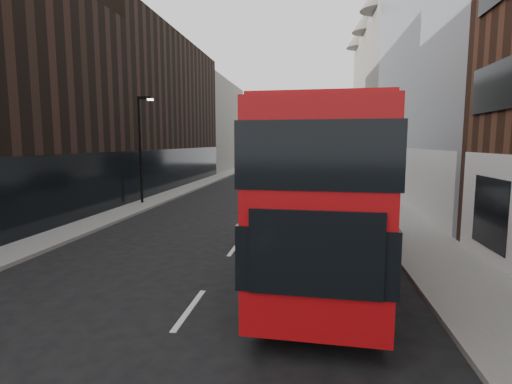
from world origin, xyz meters
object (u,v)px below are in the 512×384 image
at_px(street_lamp, 141,142).
at_px(car_c, 313,184).
at_px(red_bus, 324,183).
at_px(car_a, 276,200).
at_px(grey_bus, 295,162).
at_px(car_b, 322,197).

relative_size(street_lamp, car_c, 1.31).
xyz_separation_m(street_lamp, red_bus, (11.62, -11.87, -1.34)).
xyz_separation_m(street_lamp, car_a, (9.09, -1.53, -3.43)).
xyz_separation_m(grey_bus, car_a, (-0.17, -23.75, -1.07)).
bearing_deg(grey_bus, street_lamp, -118.84).
bearing_deg(street_lamp, red_bus, -45.61).
relative_size(red_bus, car_a, 2.93).
height_order(street_lamp, car_b, street_lamp).
bearing_deg(red_bus, grey_bus, 97.03).
xyz_separation_m(red_bus, car_c, (-0.31, 19.85, -2.07)).
distance_m(street_lamp, car_c, 14.26).
bearing_deg(red_bus, car_c, 93.96).
bearing_deg(street_lamp, car_b, 0.00).
distance_m(red_bus, car_b, 12.06).
bearing_deg(grey_bus, car_a, -96.63).
bearing_deg(car_b, street_lamp, 177.71).
bearing_deg(car_c, red_bus, -94.93).
distance_m(street_lamp, grey_bus, 24.19).
height_order(car_b, car_c, car_c).
height_order(car_a, car_c, car_c).
distance_m(grey_bus, car_c, 14.42).
xyz_separation_m(street_lamp, grey_bus, (9.27, 22.22, -2.37)).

